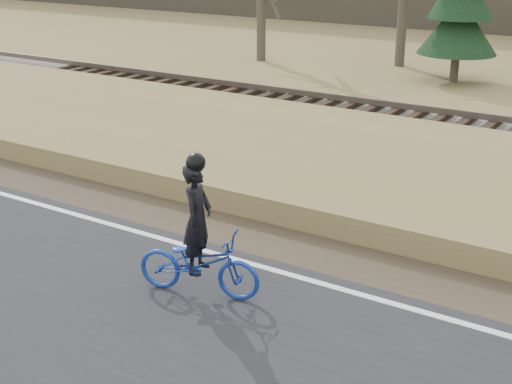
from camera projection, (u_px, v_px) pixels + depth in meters
The scene contains 1 object.
cyclist at pixel (198, 251), 9.61m from camera, with size 1.83×1.04×2.02m.
Camera 1 is at (1.01, -7.90, 4.76)m, focal length 50.00 mm.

